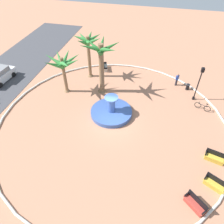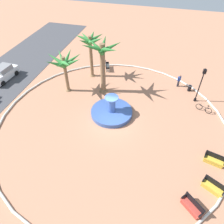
% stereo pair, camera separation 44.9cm
% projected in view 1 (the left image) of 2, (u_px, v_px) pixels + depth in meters
% --- Properties ---
extents(ground_plane, '(80.00, 80.00, 0.00)m').
position_uv_depth(ground_plane, '(112.00, 122.00, 20.92)').
color(ground_plane, tan).
extents(plaza_curb, '(22.56, 22.56, 0.20)m').
position_uv_depth(plaza_curb, '(112.00, 121.00, 20.85)').
color(plaza_curb, silver).
rests_on(plaza_curb, ground).
extents(fountain, '(4.29, 4.29, 2.21)m').
position_uv_depth(fountain, '(111.00, 112.00, 21.58)').
color(fountain, '#38569E').
rests_on(fountain, ground).
extents(palm_tree_near_fountain, '(3.41, 3.49, 5.52)m').
position_uv_depth(palm_tree_near_fountain, '(88.00, 45.00, 24.34)').
color(palm_tree_near_fountain, brown).
rests_on(palm_tree_near_fountain, ground).
extents(palm_tree_by_curb, '(4.23, 4.08, 6.10)m').
position_uv_depth(palm_tree_by_curb, '(101.00, 58.00, 21.88)').
color(palm_tree_by_curb, brown).
rests_on(palm_tree_by_curb, ground).
extents(palm_tree_mid_plaza, '(4.18, 4.17, 4.61)m').
position_uv_depth(palm_tree_mid_plaza, '(63.00, 64.00, 22.33)').
color(palm_tree_mid_plaza, brown).
rests_on(palm_tree_mid_plaza, ground).
extents(bench_east, '(1.45, 1.52, 1.00)m').
position_uv_depth(bench_east, '(195.00, 204.00, 14.44)').
color(bench_east, '#B73D33').
rests_on(bench_east, ground).
extents(bench_west, '(0.90, 1.67, 1.00)m').
position_uv_depth(bench_west, '(215.00, 158.00, 17.28)').
color(bench_west, gold).
rests_on(bench_west, ground).
extents(bench_north, '(1.68, 0.99, 1.00)m').
position_uv_depth(bench_north, '(105.00, 67.00, 28.16)').
color(bench_north, beige).
rests_on(bench_north, ground).
extents(bench_southeast, '(1.21, 1.64, 1.00)m').
position_uv_depth(bench_southeast, '(214.00, 185.00, 15.52)').
color(bench_southeast, gold).
rests_on(bench_southeast, ground).
extents(lamppost, '(0.32, 0.32, 4.16)m').
position_uv_depth(lamppost, '(199.00, 81.00, 21.96)').
color(lamppost, black).
rests_on(lamppost, ground).
extents(trash_bin, '(0.46, 0.46, 0.73)m').
position_uv_depth(trash_bin, '(188.00, 87.00, 24.74)').
color(trash_bin, black).
rests_on(trash_bin, ground).
extents(bicycle_red_frame, '(0.76, 1.60, 0.94)m').
position_uv_depth(bicycle_red_frame, '(203.00, 107.00, 22.04)').
color(bicycle_red_frame, black).
rests_on(bicycle_red_frame, ground).
extents(person_cyclist_helmet, '(0.41, 0.39, 1.60)m').
position_uv_depth(person_cyclist_helmet, '(177.00, 79.00, 25.05)').
color(person_cyclist_helmet, '#33333D').
rests_on(person_cyclist_helmet, ground).
extents(parked_car_second, '(4.11, 2.13, 1.67)m').
position_uv_depth(parked_car_second, '(0.00, 75.00, 25.86)').
color(parked_car_second, silver).
rests_on(parked_car_second, ground).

